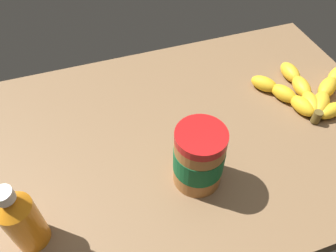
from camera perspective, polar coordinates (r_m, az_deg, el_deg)
The scene contains 4 objects.
ground_plane at distance 75.30cm, azimuth 2.92°, elevation -2.40°, with size 95.81×63.24×4.58cm, color brown.
banana_bunch at distance 87.73cm, azimuth 24.07°, elevation 5.39°, with size 29.15×20.61×3.78cm.
peanut_butter_jar at distance 61.31cm, azimuth 5.33°, elevation -5.47°, with size 9.50×9.50×13.57cm.
honey_bottle at distance 59.27cm, azimuth -23.98°, elevation -14.47°, with size 5.75×5.75×15.36cm.
Camera 1 is at (18.84, 43.62, 56.12)cm, focal length 35.36 mm.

